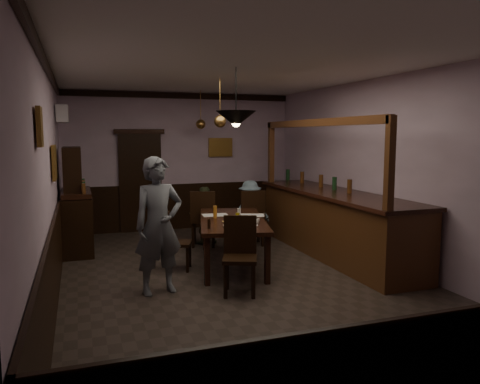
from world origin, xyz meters
name	(u,v)px	position (x,y,z in m)	size (l,w,h in m)	color
room	(240,176)	(0.00, 0.00, 1.50)	(5.01, 8.01, 3.01)	#2D2621
dining_table	(232,223)	(0.14, 0.79, 0.69)	(1.51, 2.38, 0.75)	black
chair_far_left	(203,216)	(0.01, 2.13, 0.58)	(0.58, 0.58, 1.06)	black
chair_far_right	(252,215)	(0.89, 1.91, 0.58)	(0.53, 0.53, 1.06)	black
chair_near	(240,251)	(-0.18, -0.48, 0.56)	(0.57, 0.57, 1.01)	black
chair_side	(174,239)	(-0.80, 0.83, 0.49)	(0.50, 0.50, 0.89)	black
person_standing	(159,226)	(-1.19, -0.16, 0.90)	(0.66, 0.43, 1.80)	#575D64
person_seated_left	(203,215)	(0.08, 2.41, 0.55)	(0.53, 0.42, 1.10)	#384127
person_seated_right	(250,212)	(0.96, 2.19, 0.60)	(0.78, 0.45, 1.21)	slate
newspaper_left	(215,215)	(-0.03, 1.20, 0.75)	(0.42, 0.30, 0.01)	silver
newspaper_right	(251,215)	(0.54, 0.99, 0.75)	(0.42, 0.30, 0.01)	silver
napkin	(228,222)	(0.00, 0.58, 0.75)	(0.15, 0.15, 0.00)	#F4D55A
saucer	(253,225)	(0.25, 0.15, 0.76)	(0.15, 0.15, 0.01)	white
coffee_cup	(257,221)	(0.34, 0.22, 0.80)	(0.08, 0.08, 0.07)	white
pastry_plate	(230,225)	(-0.06, 0.27, 0.76)	(0.22, 0.22, 0.01)	white
pastry_ring_a	(231,224)	(-0.06, 0.24, 0.79)	(0.13, 0.13, 0.04)	#C68C47
pastry_ring_b	(234,223)	(0.01, 0.30, 0.79)	(0.13, 0.13, 0.04)	#C68C47
soda_can	(238,217)	(0.18, 0.64, 0.81)	(0.07, 0.07, 0.12)	yellow
beer_glass	(215,212)	(-0.10, 0.95, 0.85)	(0.06, 0.06, 0.20)	#BF721E
water_glass	(239,213)	(0.27, 0.85, 0.82)	(0.06, 0.06, 0.15)	silver
pepper_mill	(209,224)	(-0.42, 0.16, 0.82)	(0.04, 0.04, 0.14)	black
sideboard	(76,210)	(-2.21, 2.56, 0.75)	(0.50, 1.41, 1.87)	black
bar_counter	(334,221)	(1.99, 0.80, 0.59)	(0.97, 4.17, 2.34)	#462712
door_back	(141,183)	(-0.90, 3.95, 1.05)	(0.90, 0.06, 2.10)	black
ac_unit	(62,114)	(-2.38, 2.90, 2.45)	(0.20, 0.85, 0.30)	white
picture_left_small	(40,127)	(-2.46, -1.60, 2.15)	(0.04, 0.28, 0.36)	olive
picture_left_large	(54,162)	(-2.46, 0.80, 1.70)	(0.04, 0.62, 0.48)	olive
picture_back	(220,147)	(0.90, 3.96, 1.80)	(0.55, 0.04, 0.42)	olive
pendant_iron	(236,119)	(-0.06, 0.02, 2.30)	(0.56, 0.56, 0.81)	black
pendant_brass_mid	(220,122)	(0.10, 1.31, 2.30)	(0.20, 0.20, 0.81)	#BF8C3F
pendant_brass_far	(201,124)	(0.30, 3.38, 2.30)	(0.20, 0.20, 0.81)	#BF8C3F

